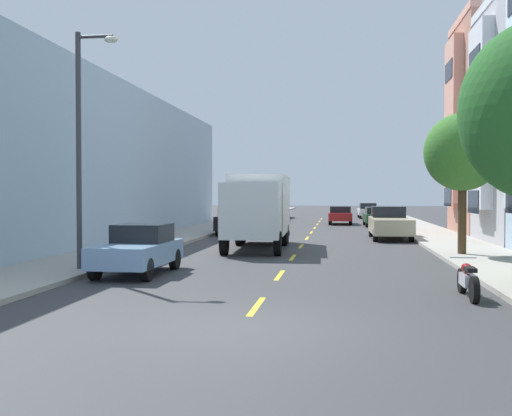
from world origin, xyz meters
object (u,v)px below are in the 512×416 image
delivery_box_truck (259,207)px  parked_pickup_navy (278,210)px  parked_sedan_forest (377,216)px  parked_motorcycle (468,280)px  parked_hatchback_teal (253,217)px  parked_pickup_burgundy (271,212)px  moving_red_sedan (340,215)px  street_lamp (83,133)px  parked_hatchback_white (368,211)px  parked_hatchback_sky (139,249)px  parked_pickup_black (238,221)px  parked_pickup_champagne (390,224)px  street_tree_second (463,153)px

delivery_box_truck → parked_pickup_navy: (-2.60, 33.35, -1.03)m
parked_sedan_forest → parked_motorcycle: (0.28, -30.81, -0.34)m
parked_sedan_forest → parked_hatchback_teal: (-8.96, -2.09, 0.01)m
parked_motorcycle → parked_pickup_burgundy: bearing=103.2°
parked_hatchback_teal → moving_red_sedan: size_ratio=0.89×
street_lamp → parked_hatchback_white: 43.96m
parked_hatchback_sky → parked_hatchback_white: size_ratio=0.99×
parked_hatchback_sky → parked_hatchback_white: (8.71, 42.42, 0.00)m
parked_pickup_black → parked_sedan_forest: bearing=49.4°
parked_pickup_champagne → delivery_box_truck: bearing=-134.3°
parked_hatchback_teal → parked_sedan_forest: bearing=13.2°
parked_pickup_burgundy → parked_hatchback_sky: (0.01, -35.58, -0.07)m
street_lamp → parked_pickup_navy: size_ratio=1.35×
delivery_box_truck → parked_hatchback_white: bearing=79.4°
street_lamp → parked_hatchback_white: street_lamp is taller
parked_pickup_champagne → moving_red_sedan: 15.51m
street_tree_second → parked_sedan_forest: 21.88m
delivery_box_truck → moving_red_sedan: delivery_box_truck is taller
parked_pickup_burgundy → parked_hatchback_teal: bearing=-91.2°
parked_hatchback_white → parked_pickup_champagne: bearing=-90.0°
street_lamp → parked_hatchback_teal: bearing=86.8°
parked_hatchback_teal → parked_motorcycle: size_ratio=1.96×
parked_sedan_forest → parked_hatchback_sky: size_ratio=1.13×
parked_pickup_navy → parked_pickup_black: bearing=-89.5°
parked_pickup_champagne → parked_hatchback_white: bearing=90.0°
street_tree_second → parked_pickup_burgundy: bearing=110.0°
delivery_box_truck → parked_pickup_navy: bearing=94.5°
parked_sedan_forest → parked_pickup_black: (-8.67, -10.11, 0.08)m
street_tree_second → delivery_box_truck: bearing=161.7°
street_tree_second → parked_pickup_navy: (-10.80, 36.07, -3.17)m
parked_sedan_forest → parked_hatchback_white: parked_hatchback_white is taller
street_lamp → parked_pickup_champagne: (10.37, 15.53, -3.45)m
parked_pickup_navy → parked_hatchback_teal: (-0.09, -16.61, -0.07)m
parked_pickup_burgundy → parked_pickup_black: same height
street_lamp → parked_sedan_forest: 30.06m
moving_red_sedan → street_tree_second: bearing=-79.3°
parked_hatchback_white → parked_hatchback_teal: 18.93m
parked_pickup_black → parked_pickup_navy: bearing=90.5°
street_lamp → parked_pickup_burgundy: bearing=87.3°
parked_hatchback_white → moving_red_sedan: 12.05m
parked_sedan_forest → parked_pickup_burgundy: parked_pickup_burgundy is taller
street_lamp → moving_red_sedan: size_ratio=1.60×
parked_pickup_black → parked_hatchback_sky: (-0.06, -17.73, -0.07)m
delivery_box_truck → parked_pickup_black: 9.11m
street_tree_second → parked_pickup_navy: size_ratio=1.01×
parked_pickup_champagne → parked_hatchback_white: size_ratio=1.31×
parked_pickup_black → parked_hatchback_teal: bearing=92.0°
parked_pickup_black → parked_hatchback_teal: (-0.29, 8.01, -0.07)m
delivery_box_truck → parked_hatchback_sky: (-2.46, -8.99, -1.10)m
parked_hatchback_teal → parked_hatchback_white: bearing=61.8°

